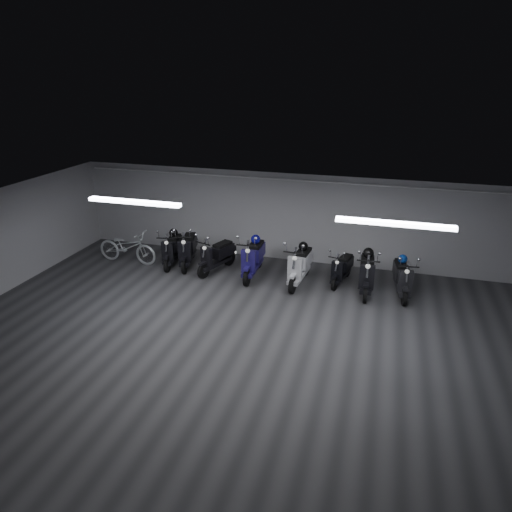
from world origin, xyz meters
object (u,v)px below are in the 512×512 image
(scooter_0, at_px, (172,244))
(scooter_3, at_px, (216,251))
(scooter_4, at_px, (253,253))
(helmet_3, at_px, (173,233))
(scooter_1, at_px, (187,244))
(bicycle, at_px, (127,243))
(scooter_6, at_px, (300,260))
(helmet_0, at_px, (403,259))
(scooter_8, at_px, (367,267))
(scooter_9, at_px, (403,272))
(helmet_4, at_px, (368,253))
(scooter_7, at_px, (342,264))
(helmet_2, at_px, (303,246))
(helmet_1, at_px, (256,239))

(scooter_0, bearing_deg, scooter_3, -14.36)
(scooter_4, relative_size, helmet_3, 7.35)
(scooter_1, xyz_separation_m, bicycle, (-1.93, -0.31, -0.07))
(scooter_6, xyz_separation_m, helmet_0, (2.74, 0.31, 0.22))
(scooter_4, relative_size, scooter_8, 1.03)
(scooter_6, bearing_deg, scooter_9, 6.87)
(scooter_0, distance_m, scooter_3, 1.53)
(scooter_4, xyz_separation_m, bicycle, (-4.11, -0.10, -0.10))
(scooter_9, height_order, helmet_4, scooter_9)
(scooter_8, relative_size, helmet_4, 6.61)
(scooter_0, distance_m, bicycle, 1.45)
(scooter_4, distance_m, scooter_9, 4.19)
(scooter_3, bearing_deg, scooter_1, -171.25)
(scooter_7, xyz_separation_m, helmet_2, (-1.12, -0.09, 0.45))
(scooter_1, xyz_separation_m, scooter_4, (2.18, -0.22, 0.04))
(bicycle, relative_size, helmet_0, 8.12)
(helmet_4, bearing_deg, scooter_9, -12.34)
(scooter_7, bearing_deg, helmet_1, -167.73)
(scooter_3, relative_size, scooter_8, 0.93)
(scooter_1, bearing_deg, helmet_1, -11.72)
(scooter_9, bearing_deg, bicycle, 172.71)
(scooter_0, xyz_separation_m, scooter_6, (4.10, -0.28, 0.07))
(helmet_0, distance_m, helmet_3, 6.88)
(scooter_1, xyz_separation_m, helmet_4, (5.42, -0.07, 0.33))
(helmet_4, bearing_deg, scooter_8, -87.40)
(scooter_6, bearing_deg, helmet_0, 12.04)
(bicycle, xyz_separation_m, helmet_3, (1.39, 0.50, 0.32))
(scooter_0, bearing_deg, bicycle, -179.32)
(scooter_3, bearing_deg, scooter_8, 17.38)
(scooter_6, xyz_separation_m, scooter_8, (1.84, 0.00, -0.01))
(helmet_1, bearing_deg, scooter_1, -178.39)
(scooter_0, relative_size, scooter_9, 0.99)
(scooter_4, xyz_separation_m, helmet_2, (1.44, 0.14, 0.30))
(scooter_6, bearing_deg, scooter_1, -179.91)
(scooter_1, relative_size, helmet_0, 7.80)
(helmet_2, height_order, helmet_3, helmet_2)
(helmet_2, distance_m, helmet_4, 1.80)
(scooter_6, distance_m, helmet_3, 4.18)
(scooter_0, bearing_deg, scooter_4, -12.79)
(scooter_4, distance_m, helmet_1, 0.42)
(scooter_8, bearing_deg, scooter_9, 1.25)
(scooter_9, bearing_deg, scooter_3, 171.52)
(scooter_1, distance_m, helmet_2, 3.64)
(scooter_4, bearing_deg, helmet_2, 4.54)
(scooter_1, bearing_deg, scooter_0, 173.46)
(scooter_8, height_order, helmet_3, scooter_8)
(scooter_7, distance_m, scooter_8, 0.80)
(scooter_0, xyz_separation_m, helmet_1, (2.67, 0.12, 0.40))
(scooter_4, bearing_deg, helmet_1, 90.00)
(scooter_4, bearing_deg, scooter_8, -3.40)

